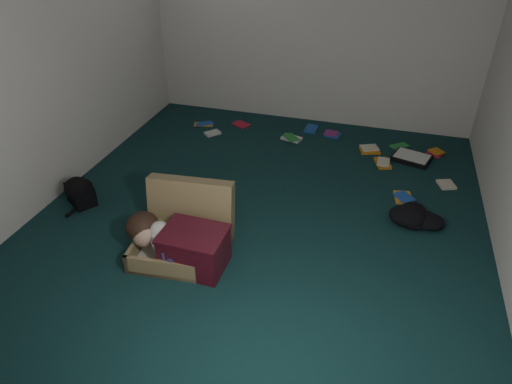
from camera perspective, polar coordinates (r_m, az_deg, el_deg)
The scene contains 11 objects.
floor at distance 4.23m, azimuth 0.58°, elevation -2.92°, with size 4.50×4.50×0.00m, color #113030.
wall_back at distance 5.74m, azimuth 7.31°, elevation 20.93°, with size 4.50×4.50×0.00m, color silver.
wall_front at distance 1.83m, azimuth -19.32°, elevation -9.47°, with size 4.50×4.50×0.00m, color silver.
wall_left at distance 4.56m, azimuth -25.18°, elevation 15.05°, with size 4.50×4.50×0.00m, color silver.
suitcase at distance 3.82m, azimuth -8.87°, elevation -4.87°, with size 0.80×0.78×0.54m.
person at distance 3.67m, azimuth -10.59°, elevation -5.95°, with size 0.80×0.38×0.33m.
maroon_bin at distance 3.61m, azimuth -7.68°, elevation -7.13°, with size 0.50×0.39×0.34m.
backpack at distance 4.64m, azimuth -21.07°, elevation -0.16°, with size 0.36×0.28×0.21m, color black, non-canonical shape.
clothing_pile at distance 4.37m, azimuth 19.26°, elevation -2.55°, with size 0.44×0.36×0.14m, color black, non-canonical shape.
paper_tray at distance 5.39m, azimuth 18.89°, elevation 4.06°, with size 0.46×0.40×0.06m.
book_scatter at distance 5.44m, azimuth 10.05°, elevation 5.50°, with size 3.11×1.52×0.02m.
Camera 1 is at (0.93, -3.29, 2.48)m, focal length 32.00 mm.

